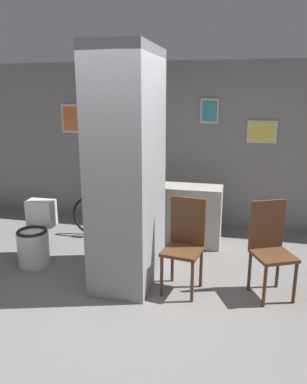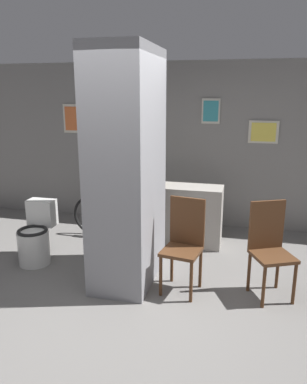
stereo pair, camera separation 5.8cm
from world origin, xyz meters
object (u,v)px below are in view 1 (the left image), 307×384
at_px(toilet, 35,238).
at_px(bottle_tall, 158,178).
at_px(bicycle, 123,217).
at_px(chair_near_pillar, 185,241).
at_px(chair_by_doorway, 270,245).

distance_m(toilet, bottle_tall, 1.83).
distance_m(bicycle, bottle_tall, 0.84).
relative_size(toilet, chair_near_pillar, 0.76).
xyz_separation_m(chair_near_pillar, bottle_tall, (-0.57, 1.25, 0.40)).
relative_size(chair_by_doorway, bicycle, 0.64).
bearing_deg(bottle_tall, chair_by_doorway, -37.99).
xyz_separation_m(toilet, chair_by_doorway, (2.85, -0.12, 0.23)).
bearing_deg(bicycle, bottle_tall, -2.36).
xyz_separation_m(toilet, bicycle, (0.83, 1.05, 0.00)).
relative_size(toilet, chair_by_doorway, 0.76).
relative_size(chair_near_pillar, chair_by_doorway, 1.00).
xyz_separation_m(chair_near_pillar, bicycle, (-1.12, 1.27, -0.23)).
distance_m(chair_by_doorway, bicycle, 2.35).
xyz_separation_m(toilet, chair_near_pillar, (1.95, -0.22, 0.23)).
height_order(chair_near_pillar, bottle_tall, bottle_tall).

